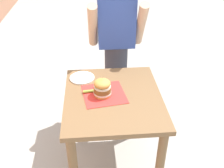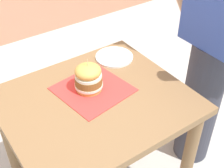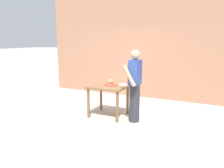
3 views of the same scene
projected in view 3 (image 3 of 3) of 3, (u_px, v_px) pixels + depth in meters
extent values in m
plane|color=#ADAAA3|center=(108.00, 115.00, 5.61)|extent=(80.00, 80.00, 0.00)
cube|color=brown|center=(108.00, 86.00, 5.46)|extent=(0.78, 0.90, 0.04)
cylinder|color=brown|center=(101.00, 97.00, 5.99)|extent=(0.07, 0.07, 0.74)
cylinder|color=brown|center=(88.00, 103.00, 5.40)|extent=(0.07, 0.07, 0.74)
cylinder|color=brown|center=(128.00, 100.00, 5.66)|extent=(0.07, 0.07, 0.74)
cylinder|color=brown|center=(117.00, 107.00, 5.08)|extent=(0.07, 0.07, 0.74)
cube|color=red|center=(111.00, 85.00, 5.50)|extent=(0.38, 0.38, 0.00)
cylinder|color=gold|center=(110.00, 85.00, 5.52)|extent=(0.13, 0.13, 0.02)
cylinder|color=silver|center=(110.00, 84.00, 5.51)|extent=(0.14, 0.14, 0.01)
cylinder|color=brown|center=(110.00, 83.00, 5.51)|extent=(0.14, 0.14, 0.04)
cylinder|color=silver|center=(110.00, 82.00, 5.50)|extent=(0.14, 0.14, 0.01)
ellipsoid|color=gold|center=(110.00, 81.00, 5.50)|extent=(0.13, 0.13, 0.07)
cylinder|color=#D1B77F|center=(110.00, 79.00, 5.49)|extent=(0.00, 0.00, 0.05)
cylinder|color=#8EA83D|center=(114.00, 84.00, 5.59)|extent=(0.10, 0.04, 0.02)
cylinder|color=white|center=(123.00, 85.00, 5.55)|extent=(0.22, 0.22, 0.01)
cylinder|color=silver|center=(123.00, 84.00, 5.56)|extent=(0.04, 0.17, 0.01)
cylinder|color=silver|center=(123.00, 84.00, 5.54)|extent=(0.03, 0.17, 0.01)
cylinder|color=#33333D|center=(134.00, 103.00, 5.13)|extent=(0.24, 0.24, 0.90)
cube|color=#334C9E|center=(135.00, 72.00, 4.98)|extent=(0.36, 0.22, 0.56)
sphere|color=tan|center=(135.00, 55.00, 4.90)|extent=(0.22, 0.22, 0.22)
cylinder|color=tan|center=(136.00, 73.00, 5.22)|extent=(0.09, 0.34, 0.50)
cylinder|color=tan|center=(129.00, 76.00, 4.81)|extent=(0.09, 0.34, 0.50)
cube|color=tan|center=(194.00, 18.00, 6.42)|extent=(0.30, 10.00, 5.09)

